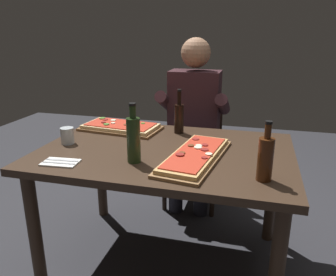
{
  "coord_description": "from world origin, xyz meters",
  "views": [
    {
      "loc": [
        0.47,
        -1.71,
        1.38
      ],
      "look_at": [
        0.0,
        0.05,
        0.79
      ],
      "focal_mm": 35.73,
      "sensor_mm": 36.0,
      "label": 1
    }
  ],
  "objects_px": {
    "dining_table": "(166,165)",
    "pizza_rectangular_front": "(121,127)",
    "seated_diner": "(193,117)",
    "tumbler_near_camera": "(67,137)",
    "wine_bottle_dark": "(134,138)",
    "oil_bottle_amber": "(265,158)",
    "pizza_rectangular_left": "(195,156)",
    "vinegar_bottle_green": "(179,117)",
    "diner_chair": "(195,144)"
  },
  "relations": [
    {
      "from": "diner_chair",
      "to": "seated_diner",
      "type": "relative_size",
      "value": 0.65
    },
    {
      "from": "pizza_rectangular_left",
      "to": "tumbler_near_camera",
      "type": "bearing_deg",
      "value": 176.15
    },
    {
      "from": "dining_table",
      "to": "pizza_rectangular_front",
      "type": "bearing_deg",
      "value": 143.63
    },
    {
      "from": "seated_diner",
      "to": "pizza_rectangular_front",
      "type": "bearing_deg",
      "value": -132.7
    },
    {
      "from": "oil_bottle_amber",
      "to": "pizza_rectangular_left",
      "type": "bearing_deg",
      "value": 153.77
    },
    {
      "from": "wine_bottle_dark",
      "to": "oil_bottle_amber",
      "type": "xyz_separation_m",
      "value": [
        0.64,
        -0.05,
        -0.02
      ]
    },
    {
      "from": "vinegar_bottle_green",
      "to": "pizza_rectangular_front",
      "type": "bearing_deg",
      "value": -175.23
    },
    {
      "from": "tumbler_near_camera",
      "to": "seated_diner",
      "type": "height_order",
      "value": "seated_diner"
    },
    {
      "from": "dining_table",
      "to": "pizza_rectangular_front",
      "type": "height_order",
      "value": "pizza_rectangular_front"
    },
    {
      "from": "wine_bottle_dark",
      "to": "oil_bottle_amber",
      "type": "relative_size",
      "value": 1.11
    },
    {
      "from": "pizza_rectangular_front",
      "to": "pizza_rectangular_left",
      "type": "bearing_deg",
      "value": -34.44
    },
    {
      "from": "pizza_rectangular_left",
      "to": "oil_bottle_amber",
      "type": "distance_m",
      "value": 0.39
    },
    {
      "from": "dining_table",
      "to": "pizza_rectangular_front",
      "type": "xyz_separation_m",
      "value": [
        -0.39,
        0.29,
        0.12
      ]
    },
    {
      "from": "wine_bottle_dark",
      "to": "tumbler_near_camera",
      "type": "relative_size",
      "value": 3.15
    },
    {
      "from": "wine_bottle_dark",
      "to": "seated_diner",
      "type": "bearing_deg",
      "value": 82.88
    },
    {
      "from": "wine_bottle_dark",
      "to": "pizza_rectangular_front",
      "type": "bearing_deg",
      "value": 119.4
    },
    {
      "from": "pizza_rectangular_left",
      "to": "vinegar_bottle_green",
      "type": "distance_m",
      "value": 0.48
    },
    {
      "from": "pizza_rectangular_front",
      "to": "oil_bottle_amber",
      "type": "relative_size",
      "value": 2.01
    },
    {
      "from": "pizza_rectangular_front",
      "to": "wine_bottle_dark",
      "type": "xyz_separation_m",
      "value": [
        0.29,
        -0.52,
        0.11
      ]
    },
    {
      "from": "oil_bottle_amber",
      "to": "tumbler_near_camera",
      "type": "xyz_separation_m",
      "value": [
        -1.11,
        0.22,
        -0.06
      ]
    },
    {
      "from": "dining_table",
      "to": "oil_bottle_amber",
      "type": "height_order",
      "value": "oil_bottle_amber"
    },
    {
      "from": "tumbler_near_camera",
      "to": "diner_chair",
      "type": "xyz_separation_m",
      "value": [
        0.6,
        0.91,
        -0.3
      ]
    },
    {
      "from": "wine_bottle_dark",
      "to": "tumbler_near_camera",
      "type": "xyz_separation_m",
      "value": [
        -0.48,
        0.17,
        -0.08
      ]
    },
    {
      "from": "vinegar_bottle_green",
      "to": "tumbler_near_camera",
      "type": "xyz_separation_m",
      "value": [
        -0.58,
        -0.38,
        -0.06
      ]
    },
    {
      "from": "dining_table",
      "to": "diner_chair",
      "type": "relative_size",
      "value": 1.61
    },
    {
      "from": "wine_bottle_dark",
      "to": "diner_chair",
      "type": "height_order",
      "value": "wine_bottle_dark"
    },
    {
      "from": "oil_bottle_amber",
      "to": "diner_chair",
      "type": "height_order",
      "value": "oil_bottle_amber"
    },
    {
      "from": "oil_bottle_amber",
      "to": "seated_diner",
      "type": "height_order",
      "value": "seated_diner"
    },
    {
      "from": "pizza_rectangular_front",
      "to": "wine_bottle_dark",
      "type": "height_order",
      "value": "wine_bottle_dark"
    },
    {
      "from": "dining_table",
      "to": "pizza_rectangular_front",
      "type": "distance_m",
      "value": 0.5
    },
    {
      "from": "tumbler_near_camera",
      "to": "diner_chair",
      "type": "distance_m",
      "value": 1.13
    },
    {
      "from": "pizza_rectangular_front",
      "to": "wine_bottle_dark",
      "type": "distance_m",
      "value": 0.6
    },
    {
      "from": "diner_chair",
      "to": "seated_diner",
      "type": "height_order",
      "value": "seated_diner"
    },
    {
      "from": "seated_diner",
      "to": "tumbler_near_camera",
      "type": "bearing_deg",
      "value": -127.08
    },
    {
      "from": "oil_bottle_amber",
      "to": "seated_diner",
      "type": "xyz_separation_m",
      "value": [
        -0.52,
        1.01,
        -0.1
      ]
    },
    {
      "from": "oil_bottle_amber",
      "to": "vinegar_bottle_green",
      "type": "distance_m",
      "value": 0.8
    },
    {
      "from": "dining_table",
      "to": "seated_diner",
      "type": "relative_size",
      "value": 1.05
    },
    {
      "from": "vinegar_bottle_green",
      "to": "tumbler_near_camera",
      "type": "height_order",
      "value": "vinegar_bottle_green"
    },
    {
      "from": "dining_table",
      "to": "oil_bottle_amber",
      "type": "distance_m",
      "value": 0.63
    },
    {
      "from": "dining_table",
      "to": "seated_diner",
      "type": "xyz_separation_m",
      "value": [
        0.02,
        0.74,
        0.1
      ]
    },
    {
      "from": "wine_bottle_dark",
      "to": "seated_diner",
      "type": "distance_m",
      "value": 0.98
    },
    {
      "from": "dining_table",
      "to": "diner_chair",
      "type": "xyz_separation_m",
      "value": [
        0.02,
        0.86,
        -0.16
      ]
    },
    {
      "from": "pizza_rectangular_left",
      "to": "seated_diner",
      "type": "bearing_deg",
      "value": 101.56
    },
    {
      "from": "tumbler_near_camera",
      "to": "diner_chair",
      "type": "bearing_deg",
      "value": 56.72
    },
    {
      "from": "wine_bottle_dark",
      "to": "oil_bottle_amber",
      "type": "bearing_deg",
      "value": -4.81
    },
    {
      "from": "wine_bottle_dark",
      "to": "diner_chair",
      "type": "distance_m",
      "value": 1.15
    },
    {
      "from": "wine_bottle_dark",
      "to": "vinegar_bottle_green",
      "type": "height_order",
      "value": "wine_bottle_dark"
    },
    {
      "from": "diner_chair",
      "to": "pizza_rectangular_left",
      "type": "bearing_deg",
      "value": -79.85
    },
    {
      "from": "pizza_rectangular_front",
      "to": "dining_table",
      "type": "bearing_deg",
      "value": -36.37
    },
    {
      "from": "vinegar_bottle_green",
      "to": "diner_chair",
      "type": "relative_size",
      "value": 0.33
    }
  ]
}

